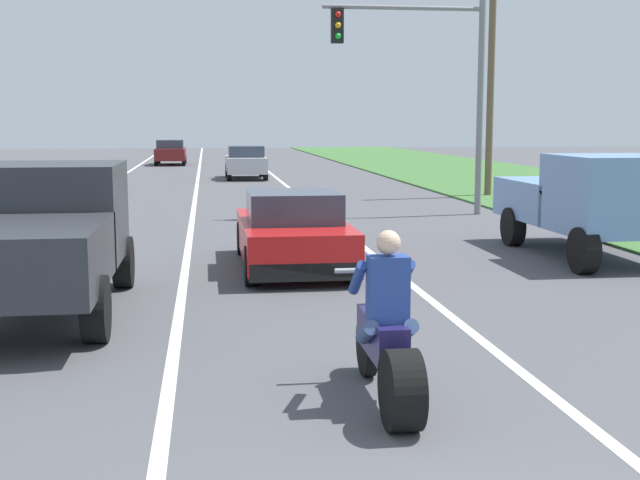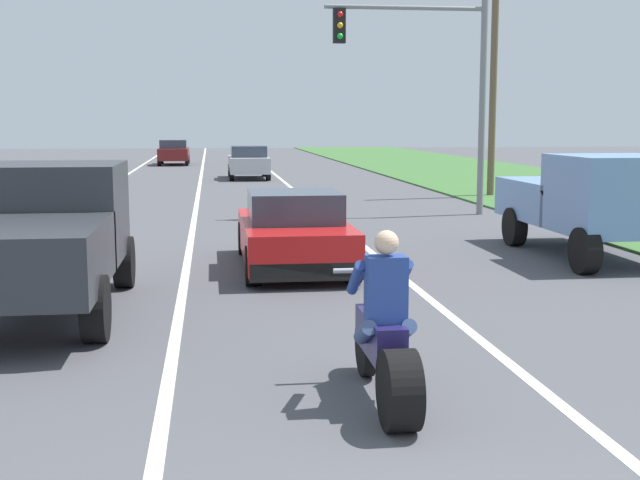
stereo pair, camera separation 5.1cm
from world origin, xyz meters
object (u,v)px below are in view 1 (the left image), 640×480
sports_car_red (293,233)px  traffic_light_mast_near (433,69)px  distant_car_further_ahead (171,152)px  distant_car_far_ahead (246,162)px  pickup_truck_left_lane_dark_grey (42,233)px  pickup_truck_right_shoulder_light_blue (588,199)px  motorcycle_with_rider (387,343)px

sports_car_red → traffic_light_mast_near: (4.66, 8.01, 3.36)m
traffic_light_mast_near → distant_car_further_ahead: 30.21m
distant_car_further_ahead → distant_car_far_ahead: bearing=-73.4°
sports_car_red → distant_car_far_ahead: distant_car_far_ahead is taller
pickup_truck_left_lane_dark_grey → pickup_truck_right_shoulder_light_blue: (9.39, 3.61, 0.00)m
motorcycle_with_rider → traffic_light_mast_near: (4.56, 15.40, 3.40)m
traffic_light_mast_near → distant_car_further_ahead: bearing=106.0°
motorcycle_with_rider → pickup_truck_left_lane_dark_grey: pickup_truck_left_lane_dark_grey is taller
motorcycle_with_rider → sports_car_red: size_ratio=0.51×
pickup_truck_right_shoulder_light_blue → distant_car_further_ahead: pickup_truck_right_shoulder_light_blue is taller
motorcycle_with_rider → pickup_truck_left_lane_dark_grey: (-3.77, 4.27, 0.51)m
distant_car_far_ahead → pickup_truck_right_shoulder_light_blue: bearing=-76.9°
distant_car_further_ahead → sports_car_red: bearing=-84.4°
pickup_truck_left_lane_dark_grey → distant_car_far_ahead: pickup_truck_left_lane_dark_grey is taller
sports_car_red → traffic_light_mast_near: bearing=59.8°
pickup_truck_right_shoulder_light_blue → distant_car_further_ahead: (-9.34, 36.39, -0.33)m
pickup_truck_right_shoulder_light_blue → distant_car_far_ahead: pickup_truck_right_shoulder_light_blue is taller
motorcycle_with_rider → distant_car_further_ahead: 44.43m
distant_car_far_ahead → distant_car_further_ahead: same height
pickup_truck_right_shoulder_light_blue → distant_car_far_ahead: 23.89m
sports_car_red → distant_car_further_ahead: distant_car_further_ahead is taller
pickup_truck_left_lane_dark_grey → distant_car_further_ahead: 40.01m
pickup_truck_left_lane_dark_grey → distant_car_far_ahead: bearing=81.6°
sports_car_red → distant_car_further_ahead: (-3.62, 36.89, 0.14)m
motorcycle_with_rider → distant_car_far_ahead: motorcycle_with_rider is taller
motorcycle_with_rider → distant_car_further_ahead: size_ratio=0.55×
sports_car_red → pickup_truck_left_lane_dark_grey: (-3.67, -3.12, 0.48)m
sports_car_red → distant_car_far_ahead: bearing=89.3°
pickup_truck_left_lane_dark_grey → pickup_truck_right_shoulder_light_blue: size_ratio=1.00×
pickup_truck_right_shoulder_light_blue → traffic_light_mast_near: bearing=98.0°
traffic_light_mast_near → distant_car_far_ahead: traffic_light_mast_near is taller
motorcycle_with_rider → sports_car_red: bearing=90.8°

